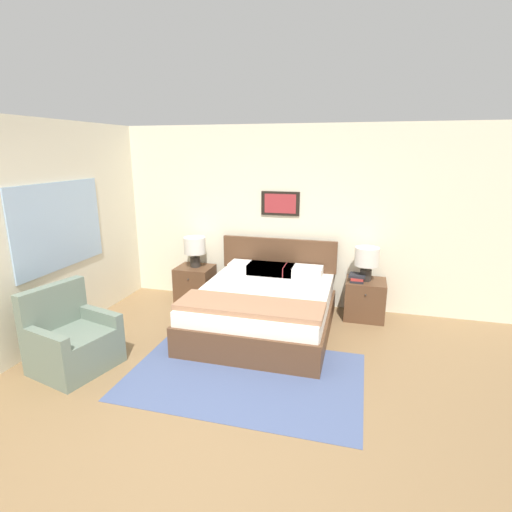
{
  "coord_description": "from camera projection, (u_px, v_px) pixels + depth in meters",
  "views": [
    {
      "loc": [
        1.19,
        -2.46,
        2.26
      ],
      "look_at": [
        0.05,
        1.74,
        1.09
      ],
      "focal_mm": 28.0,
      "sensor_mm": 36.0,
      "label": 1
    }
  ],
  "objects": [
    {
      "name": "armchair",
      "position": [
        72.0,
        342.0,
        4.21
      ],
      "size": [
        0.85,
        0.89,
        0.88
      ],
      "rotation": [
        0.0,
        0.0,
        -1.82
      ],
      "color": "slate",
      "rests_on": "ground_plane"
    },
    {
      "name": "table_lamp_by_door",
      "position": [
        367.0,
        259.0,
        5.34
      ],
      "size": [
        0.32,
        0.32,
        0.46
      ],
      "color": "#2D2823",
      "rests_on": "nightstand_by_door"
    },
    {
      "name": "book_hardcover_middle",
      "position": [
        357.0,
        278.0,
        5.37
      ],
      "size": [
        0.17,
        0.24,
        0.03
      ],
      "rotation": [
        0.0,
        0.0,
        -0.02
      ],
      "color": "#B7332D",
      "rests_on": "book_thick_bottom"
    },
    {
      "name": "table_lamp_near_window",
      "position": [
        195.0,
        247.0,
        5.97
      ],
      "size": [
        0.32,
        0.32,
        0.46
      ],
      "color": "#2D2823",
      "rests_on": "nightstand_near_window"
    },
    {
      "name": "bed",
      "position": [
        263.0,
        307.0,
        5.11
      ],
      "size": [
        1.68,
        1.95,
        1.01
      ],
      "color": "brown",
      "rests_on": "ground_plane"
    },
    {
      "name": "nightstand_near_window",
      "position": [
        195.0,
        284.0,
        6.1
      ],
      "size": [
        0.53,
        0.5,
        0.54
      ],
      "color": "brown",
      "rests_on": "ground_plane"
    },
    {
      "name": "book_novel_upper",
      "position": [
        358.0,
        275.0,
        5.36
      ],
      "size": [
        0.24,
        0.23,
        0.03
      ],
      "rotation": [
        0.0,
        0.0,
        -0.12
      ],
      "color": "#232328",
      "rests_on": "book_hardcover_middle"
    },
    {
      "name": "ground_plane",
      "position": [
        192.0,
        443.0,
        3.17
      ],
      "size": [
        16.0,
        16.0,
        0.0
      ],
      "primitive_type": "plane",
      "color": "olive"
    },
    {
      "name": "wall_left",
      "position": [
        63.0,
        230.0,
        4.91
      ],
      "size": [
        0.08,
        5.57,
        2.6
      ],
      "color": "beige",
      "rests_on": "ground_plane"
    },
    {
      "name": "nightstand_by_door",
      "position": [
        365.0,
        299.0,
        5.47
      ],
      "size": [
        0.53,
        0.5,
        0.54
      ],
      "color": "brown",
      "rests_on": "ground_plane"
    },
    {
      "name": "wall_back",
      "position": [
        278.0,
        217.0,
        5.82
      ],
      "size": [
        7.07,
        0.09,
        2.6
      ],
      "color": "beige",
      "rests_on": "ground_plane"
    },
    {
      "name": "area_rug_main",
      "position": [
        245.0,
        376.0,
        4.11
      ],
      "size": [
        2.37,
        1.53,
        0.01
      ],
      "color": "#47567F",
      "rests_on": "ground_plane"
    },
    {
      "name": "book_thick_bottom",
      "position": [
        357.0,
        280.0,
        5.38
      ],
      "size": [
        0.19,
        0.26,
        0.03
      ],
      "rotation": [
        0.0,
        0.0,
        -0.05
      ],
      "color": "#232328",
      "rests_on": "nightstand_by_door"
    }
  ]
}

